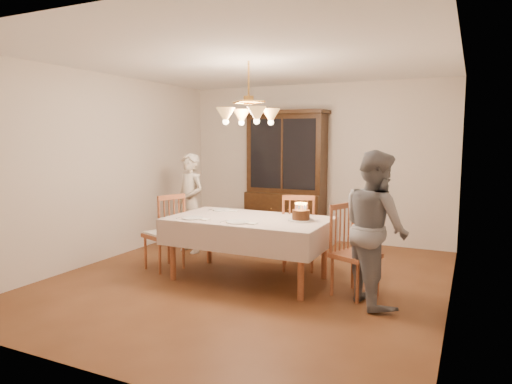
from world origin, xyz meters
The scene contains 14 objects.
ground centered at (0.00, 0.00, 0.00)m, with size 5.00×5.00×0.00m, color #572F19.
room_shell centered at (0.00, 0.00, 1.58)m, with size 5.00×5.00×5.00m.
dining_table centered at (0.00, 0.00, 0.68)m, with size 1.90×1.10×0.76m.
china_hutch centered at (-0.42, 2.25, 1.04)m, with size 1.38×0.54×2.16m.
chair_far_side centered at (0.39, 0.66, 0.44)m, with size 0.55×0.54×1.00m.
chair_left_end centered at (-1.19, -0.09, 0.45)m, with size 0.55×0.56×1.00m.
chair_right_end centered at (1.29, -0.03, 0.44)m, with size 0.56×0.57×1.00m.
elderly_woman centered at (-1.39, 0.83, 0.74)m, with size 0.54×0.36×1.49m, color beige.
adult_in_grey centered at (1.53, -0.16, 0.80)m, with size 0.78×0.60×1.60m, color slate.
birthday_cake centered at (0.63, 0.10, 0.82)m, with size 0.30×0.30×0.21m.
place_setting_near_left centered at (-0.57, -0.34, 0.77)m, with size 0.41×0.26×0.02m.
place_setting_near_right centered at (0.04, -0.33, 0.77)m, with size 0.42×0.27×0.02m.
place_setting_far_left centered at (-0.55, 0.35, 0.77)m, with size 0.41×0.26×0.02m.
chandelier centered at (0.00, 0.00, 1.98)m, with size 0.62×0.62×0.73m.
Camera 1 is at (2.40, -4.84, 1.72)m, focal length 32.00 mm.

